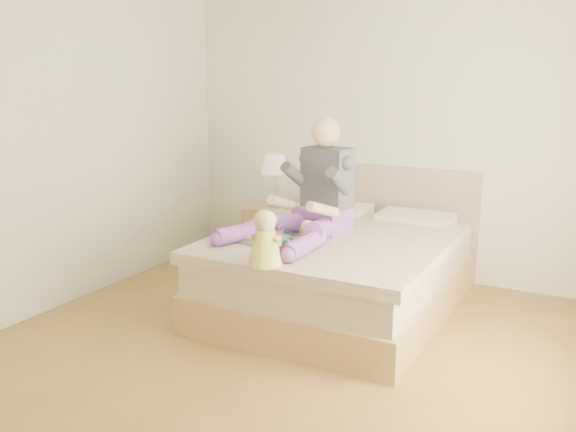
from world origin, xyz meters
The scene contains 7 objects.
room centered at (0.08, 0.01, 1.51)m, with size 4.02×4.22×2.71m.
bed centered at (0.00, 1.08, 0.32)m, with size 1.70×2.18×1.00m.
nightstand centered at (-1.00, 1.69, 0.30)m, with size 0.61×0.58×0.60m.
lamp centered at (-0.94, 1.66, 0.98)m, with size 0.24×0.24×0.50m.
adult centered at (-0.19, 0.91, 0.88)m, with size 0.78×1.16×0.92m.
tray centered at (-0.29, 0.54, 0.64)m, with size 0.60×0.52×0.15m.
baby centered at (-0.11, 0.04, 0.76)m, with size 0.25×0.34×0.37m.
Camera 1 is at (1.94, -3.46, 1.89)m, focal length 40.00 mm.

